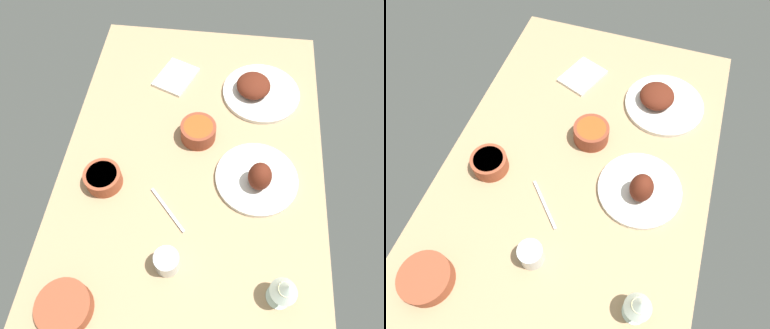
# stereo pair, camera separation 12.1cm
# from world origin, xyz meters

# --- Properties ---
(dining_table) EXTENTS (1.40, 0.90, 0.04)m
(dining_table) POSITION_xyz_m (0.00, 0.00, 0.02)
(dining_table) COLOR tan
(dining_table) RESTS_ON ground
(plate_center_main) EXTENTS (0.30, 0.30, 0.08)m
(plate_center_main) POSITION_xyz_m (0.36, -0.21, 0.06)
(plate_center_main) COLOR silver
(plate_center_main) RESTS_ON dining_table
(plate_far_side) EXTENTS (0.28, 0.28, 0.11)m
(plate_far_side) POSITION_xyz_m (-0.03, -0.22, 0.07)
(plate_far_side) COLOR silver
(plate_far_side) RESTS_ON dining_table
(bowl_soup) EXTENTS (0.13, 0.13, 0.06)m
(bowl_soup) POSITION_xyz_m (0.13, -0.01, 0.07)
(bowl_soup) COLOR brown
(bowl_soup) RESTS_ON dining_table
(bowl_onions) EXTENTS (0.15, 0.15, 0.05)m
(bowl_onions) POSITION_xyz_m (-0.50, 0.29, 0.07)
(bowl_onions) COLOR brown
(bowl_onions) RESTS_ON dining_table
(bowl_potatoes) EXTENTS (0.12, 0.12, 0.06)m
(bowl_potatoes) POSITION_xyz_m (-0.09, 0.28, 0.07)
(bowl_potatoes) COLOR brown
(bowl_potatoes) RESTS_ON dining_table
(wine_glass) EXTENTS (0.08, 0.08, 0.14)m
(wine_glass) POSITION_xyz_m (-0.39, -0.29, 0.14)
(wine_glass) COLOR silver
(wine_glass) RESTS_ON dining_table
(water_tumbler) EXTENTS (0.07, 0.07, 0.08)m
(water_tumbler) POSITION_xyz_m (-0.34, 0.03, 0.08)
(water_tumbler) COLOR silver
(water_tumbler) RESTS_ON dining_table
(folded_napkin) EXTENTS (0.20, 0.18, 0.01)m
(folded_napkin) POSITION_xyz_m (0.41, 0.11, 0.05)
(folded_napkin) COLOR white
(folded_napkin) RESTS_ON dining_table
(fork_loose) EXTENTS (0.14, 0.13, 0.01)m
(fork_loose) POSITION_xyz_m (-0.17, 0.06, 0.04)
(fork_loose) COLOR silver
(fork_loose) RESTS_ON dining_table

